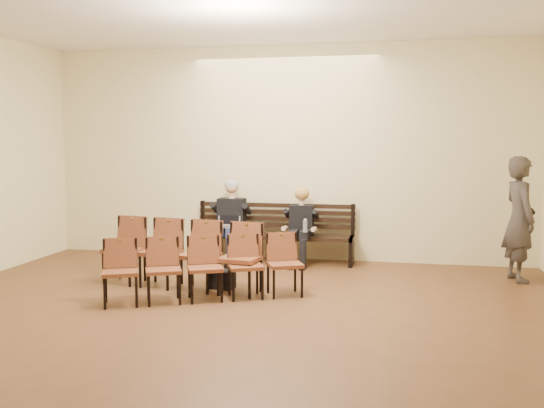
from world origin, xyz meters
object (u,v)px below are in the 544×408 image
at_px(seated_man, 230,222).
at_px(seated_woman, 301,231).
at_px(chair_row_front, 180,254).
at_px(bench, 273,248).
at_px(passerby, 520,210).
at_px(chair_row_back, 205,268).
at_px(water_bottle, 305,233).
at_px(laptop, 227,228).
at_px(bag, 221,279).

relative_size(seated_man, seated_woman, 1.21).
relative_size(seated_man, chair_row_front, 0.58).
height_order(bench, passerby, passerby).
xyz_separation_m(seated_woman, chair_row_back, (-0.80, -2.37, -0.14)).
height_order(seated_man, water_bottle, seated_man).
relative_size(bench, seated_man, 2.00).
xyz_separation_m(bench, seated_woman, (0.46, -0.12, 0.31)).
height_order(passerby, chair_row_front, passerby).
relative_size(bench, passerby, 1.29).
distance_m(seated_man, chair_row_back, 2.41).
relative_size(laptop, water_bottle, 1.70).
height_order(laptop, bag, laptop).
bearing_deg(seated_man, water_bottle, -13.24).
xyz_separation_m(laptop, passerby, (4.31, -0.30, 0.42)).
distance_m(seated_woman, passerby, 3.23).
distance_m(bag, chair_row_back, 0.68).
bearing_deg(chair_row_front, bag, 19.75).
bearing_deg(seated_woman, bag, -114.02).
xyz_separation_m(bag, chair_row_front, (-0.54, -0.10, 0.34)).
bearing_deg(chair_row_back, laptop, 74.32).
height_order(seated_man, seated_woman, seated_man).
bearing_deg(bag, seated_woman, 65.98).
bearing_deg(chair_row_front, chair_row_back, -35.83).
relative_size(bench, seated_woman, 2.42).
relative_size(passerby, chair_row_front, 0.90).
bearing_deg(chair_row_front, water_bottle, 56.22).
height_order(bag, chair_row_back, chair_row_back).
xyz_separation_m(bench, chair_row_back, (-0.34, -2.49, 0.17)).
height_order(seated_man, chair_row_back, seated_man).
relative_size(laptop, passerby, 0.18).
relative_size(bench, chair_row_front, 1.17).
bearing_deg(seated_man, chair_row_back, -81.57).
relative_size(bench, bag, 7.83).
relative_size(bench, chair_row_back, 1.07).
bearing_deg(seated_woman, laptop, -170.97).
distance_m(water_bottle, bag, 1.76).
relative_size(seated_man, bag, 3.92).
bearing_deg(seated_man, seated_woman, 0.00).
bearing_deg(chair_row_back, seated_man, 73.52).
xyz_separation_m(bench, seated_man, (-0.69, -0.12, 0.43)).
relative_size(seated_woman, water_bottle, 5.06).
bearing_deg(laptop, chair_row_back, -90.11).
bearing_deg(bench, seated_woman, -14.49).
distance_m(bench, laptop, 0.84).
bearing_deg(chair_row_back, bag, 63.27).
relative_size(seated_man, passerby, 0.65).
height_order(seated_man, chair_row_front, seated_man).
bearing_deg(chair_row_front, laptop, 93.37).
xyz_separation_m(seated_man, laptop, (-0.00, -0.18, -0.07)).
relative_size(seated_man, laptop, 3.62).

